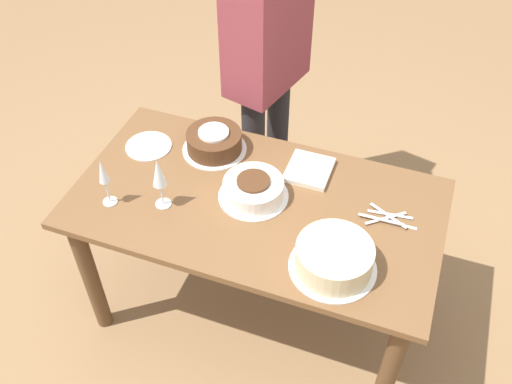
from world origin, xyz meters
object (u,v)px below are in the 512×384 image
object	(u,v)px
wine_glass_near	(103,175)
wine_glass_far	(159,175)
cake_back_decorated	(334,258)
cake_center_white	(253,189)
cake_front_chocolate	(214,142)
person_cutting	(267,44)

from	to	relation	value
wine_glass_near	wine_glass_far	xyz separation A→B (m)	(-0.20, -0.06, 0.01)
cake_back_decorated	wine_glass_far	world-z (taller)	wine_glass_far
cake_center_white	wine_glass_far	bearing A→B (deg)	27.11
cake_front_chocolate	person_cutting	size ratio (longest dim) A/B	0.16
cake_front_chocolate	wine_glass_near	xyz separation A→B (m)	(0.26, 0.42, 0.10)
cake_center_white	wine_glass_far	size ratio (longest dim) A/B	1.22
person_cutting	cake_front_chocolate	bearing A→B (deg)	2.36
cake_center_white	cake_back_decorated	distance (m)	0.44
cake_back_decorated	wine_glass_far	xyz separation A→B (m)	(0.69, -0.07, 0.10)
cake_back_decorated	wine_glass_near	distance (m)	0.89
person_cutting	wine_glass_far	bearing A→B (deg)	3.49
cake_center_white	cake_back_decorated	size ratio (longest dim) A/B	0.89
cake_front_chocolate	cake_back_decorated	bearing A→B (deg)	145.24
cake_back_decorated	person_cutting	bearing A→B (deg)	-57.58
wine_glass_far	person_cutting	bearing A→B (deg)	-100.56
wine_glass_near	wine_glass_far	size ratio (longest dim) A/B	0.95
cake_front_chocolate	wine_glass_near	size ratio (longest dim) A/B	1.27
cake_back_decorated	person_cutting	size ratio (longest dim) A/B	0.18
cake_front_chocolate	wine_glass_far	xyz separation A→B (m)	(0.06, 0.36, 0.11)
person_cutting	wine_glass_near	bearing A→B (deg)	-8.18
cake_front_chocolate	cake_back_decorated	xyz separation A→B (m)	(-0.63, 0.44, 0.01)
wine_glass_near	person_cutting	xyz separation A→B (m)	(-0.34, -0.84, 0.14)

